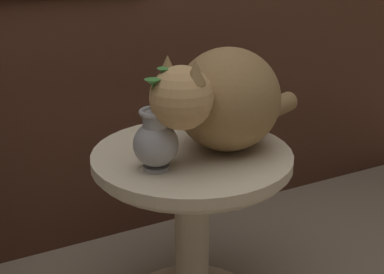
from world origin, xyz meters
TOP-DOWN VIEW (x-y plane):
  - wicker_side_table at (0.23, 0.13)m, footprint 0.62×0.62m
  - cat at (0.32, 0.10)m, footprint 0.65×0.42m
  - pewter_vase_with_ivy at (0.08, 0.06)m, footprint 0.13×0.13m

SIDE VIEW (x-z plane):
  - wicker_side_table at x=0.23m, z-range 0.12..0.72m
  - pewter_vase_with_ivy at x=0.08m, z-range 0.55..0.84m
  - cat at x=0.32m, z-range 0.60..0.93m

